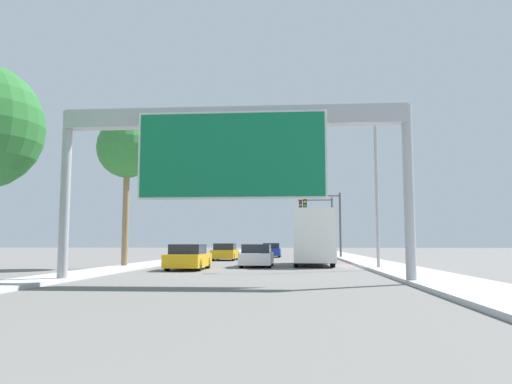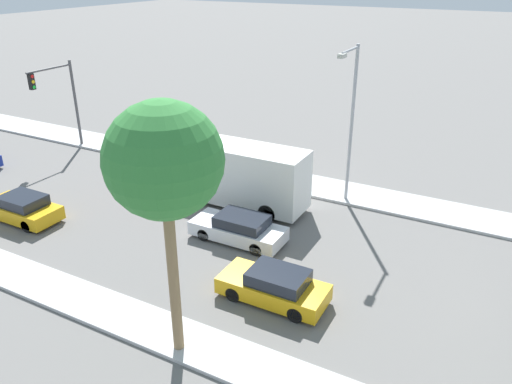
{
  "view_description": "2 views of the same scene",
  "coord_description": "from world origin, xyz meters",
  "px_view_note": "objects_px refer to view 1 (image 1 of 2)",
  "views": [
    {
      "loc": [
        2.26,
        -0.37,
        1.47
      ],
      "look_at": [
        0.0,
        29.72,
        4.55
      ],
      "focal_mm": 35.0,
      "sensor_mm": 36.0,
      "label": 1
    },
    {
      "loc": [
        -18.45,
        19.65,
        12.36
      ],
      "look_at": [
        0.4,
        29.74,
        2.61
      ],
      "focal_mm": 35.0,
      "sensor_mm": 36.0,
      "label": 2
    }
  ],
  "objects_px": {
    "car_mid_right": "(257,256)",
    "truck_box_primary": "(313,238)",
    "traffic_light_near_intersection": "(328,214)",
    "traffic_light_mid_block": "(322,217)",
    "street_lamp_right": "(370,175)",
    "sign_gantry": "(232,144)",
    "car_mid_left": "(272,250)",
    "car_near_right": "(225,252)",
    "car_far_right": "(188,258)",
    "palm_tree_background": "(127,149)"
  },
  "relations": [
    {
      "from": "sign_gantry",
      "to": "car_mid_right",
      "type": "xyz_separation_m",
      "value": [
        0.0,
        12.61,
        -4.49
      ]
    },
    {
      "from": "car_mid_right",
      "to": "street_lamp_right",
      "type": "xyz_separation_m",
      "value": [
        6.51,
        -3.13,
        4.52
      ]
    },
    {
      "from": "car_far_right",
      "to": "traffic_light_mid_block",
      "type": "bearing_deg",
      "value": 73.82
    },
    {
      "from": "car_far_right",
      "to": "traffic_light_near_intersection",
      "type": "xyz_separation_m",
      "value": [
        9.1,
        21.18,
        3.53
      ]
    },
    {
      "from": "sign_gantry",
      "to": "car_far_right",
      "type": "bearing_deg",
      "value": 111.33
    },
    {
      "from": "car_far_right",
      "to": "traffic_light_near_intersection",
      "type": "height_order",
      "value": "traffic_light_near_intersection"
    },
    {
      "from": "car_far_right",
      "to": "truck_box_primary",
      "type": "relative_size",
      "value": 0.52
    },
    {
      "from": "traffic_light_near_intersection",
      "to": "street_lamp_right",
      "type": "distance_m",
      "value": 20.7
    },
    {
      "from": "truck_box_primary",
      "to": "traffic_light_mid_block",
      "type": "height_order",
      "value": "traffic_light_mid_block"
    },
    {
      "from": "truck_box_primary",
      "to": "palm_tree_background",
      "type": "bearing_deg",
      "value": -160.45
    },
    {
      "from": "sign_gantry",
      "to": "palm_tree_background",
      "type": "bearing_deg",
      "value": 125.82
    },
    {
      "from": "car_mid_right",
      "to": "truck_box_primary",
      "type": "xyz_separation_m",
      "value": [
        3.5,
        1.98,
        1.12
      ]
    },
    {
      "from": "car_mid_left",
      "to": "car_near_right",
      "type": "xyz_separation_m",
      "value": [
        -3.5,
        -9.72,
        -0.01
      ]
    },
    {
      "from": "traffic_light_near_intersection",
      "to": "street_lamp_right",
      "type": "height_order",
      "value": "street_lamp_right"
    },
    {
      "from": "truck_box_primary",
      "to": "traffic_light_near_intersection",
      "type": "height_order",
      "value": "traffic_light_near_intersection"
    },
    {
      "from": "car_far_right",
      "to": "palm_tree_background",
      "type": "bearing_deg",
      "value": 158.25
    },
    {
      "from": "street_lamp_right",
      "to": "car_mid_left",
      "type": "bearing_deg",
      "value": 105.15
    },
    {
      "from": "car_near_right",
      "to": "truck_box_primary",
      "type": "relative_size",
      "value": 0.51
    },
    {
      "from": "truck_box_primary",
      "to": "street_lamp_right",
      "type": "bearing_deg",
      "value": -59.52
    },
    {
      "from": "palm_tree_background",
      "to": "car_near_right",
      "type": "bearing_deg",
      "value": 72.43
    },
    {
      "from": "car_mid_right",
      "to": "street_lamp_right",
      "type": "height_order",
      "value": "street_lamp_right"
    },
    {
      "from": "truck_box_primary",
      "to": "traffic_light_near_intersection",
      "type": "xyz_separation_m",
      "value": [
        2.1,
        15.55,
        2.42
      ]
    },
    {
      "from": "car_mid_left",
      "to": "car_mid_right",
      "type": "relative_size",
      "value": 0.99
    },
    {
      "from": "traffic_light_near_intersection",
      "to": "traffic_light_mid_block",
      "type": "xyz_separation_m",
      "value": [
        -0.05,
        10.0,
        0.3
      ]
    },
    {
      "from": "car_far_right",
      "to": "car_mid_right",
      "type": "relative_size",
      "value": 0.94
    },
    {
      "from": "car_mid_right",
      "to": "traffic_light_near_intersection",
      "type": "relative_size",
      "value": 0.74
    },
    {
      "from": "car_near_right",
      "to": "sign_gantry",
      "type": "bearing_deg",
      "value": -81.63
    },
    {
      "from": "palm_tree_background",
      "to": "car_mid_left",
      "type": "bearing_deg",
      "value": 71.47
    },
    {
      "from": "car_far_right",
      "to": "car_mid_left",
      "type": "bearing_deg",
      "value": 81.89
    },
    {
      "from": "car_mid_right",
      "to": "traffic_light_mid_block",
      "type": "bearing_deg",
      "value": 78.61
    },
    {
      "from": "car_near_right",
      "to": "truck_box_primary",
      "type": "height_order",
      "value": "truck_box_primary"
    },
    {
      "from": "car_mid_left",
      "to": "car_mid_right",
      "type": "xyz_separation_m",
      "value": [
        0.0,
        -20.9,
        -0.02
      ]
    },
    {
      "from": "car_far_right",
      "to": "car_mid_right",
      "type": "bearing_deg",
      "value": 46.17
    },
    {
      "from": "car_mid_left",
      "to": "traffic_light_near_intersection",
      "type": "relative_size",
      "value": 0.74
    },
    {
      "from": "traffic_light_near_intersection",
      "to": "car_far_right",
      "type": "bearing_deg",
      "value": -113.26
    },
    {
      "from": "car_mid_right",
      "to": "street_lamp_right",
      "type": "relative_size",
      "value": 0.54
    },
    {
      "from": "car_far_right",
      "to": "palm_tree_background",
      "type": "relative_size",
      "value": 0.49
    },
    {
      "from": "car_far_right",
      "to": "car_mid_right",
      "type": "height_order",
      "value": "car_far_right"
    },
    {
      "from": "truck_box_primary",
      "to": "street_lamp_right",
      "type": "distance_m",
      "value": 6.84
    },
    {
      "from": "sign_gantry",
      "to": "traffic_light_mid_block",
      "type": "xyz_separation_m",
      "value": [
        5.55,
        40.14,
        -0.66
      ]
    },
    {
      "from": "car_far_right",
      "to": "car_near_right",
      "type": "height_order",
      "value": "car_near_right"
    },
    {
      "from": "sign_gantry",
      "to": "traffic_light_near_intersection",
      "type": "distance_m",
      "value": 30.67
    },
    {
      "from": "truck_box_primary",
      "to": "palm_tree_background",
      "type": "distance_m",
      "value": 12.99
    },
    {
      "from": "palm_tree_background",
      "to": "street_lamp_right",
      "type": "bearing_deg",
      "value": -4.61
    },
    {
      "from": "car_mid_right",
      "to": "traffic_light_mid_block",
      "type": "distance_m",
      "value": 28.34
    },
    {
      "from": "sign_gantry",
      "to": "car_mid_left",
      "type": "bearing_deg",
      "value": 90.0
    },
    {
      "from": "truck_box_primary",
      "to": "car_near_right",
      "type": "bearing_deg",
      "value": 127.27
    },
    {
      "from": "traffic_light_mid_block",
      "to": "street_lamp_right",
      "type": "xyz_separation_m",
      "value": [
        0.96,
        -30.66,
        0.69
      ]
    },
    {
      "from": "traffic_light_mid_block",
      "to": "street_lamp_right",
      "type": "height_order",
      "value": "street_lamp_right"
    },
    {
      "from": "traffic_light_mid_block",
      "to": "car_far_right",
      "type": "bearing_deg",
      "value": -106.18
    }
  ]
}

